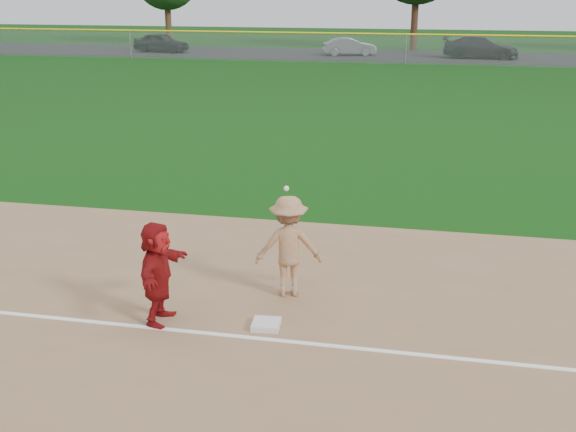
% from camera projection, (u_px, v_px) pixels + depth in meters
% --- Properties ---
extents(ground, '(160.00, 160.00, 0.00)m').
position_uv_depth(ground, '(269.00, 318.00, 11.97)').
color(ground, '#0D3B0B').
rests_on(ground, ground).
extents(foul_line, '(60.00, 0.10, 0.01)m').
position_uv_depth(foul_line, '(257.00, 338.00, 11.22)').
color(foul_line, white).
rests_on(foul_line, infield_dirt).
extents(parking_asphalt, '(120.00, 10.00, 0.01)m').
position_uv_depth(parking_asphalt, '(410.00, 56.00, 54.78)').
color(parking_asphalt, black).
rests_on(parking_asphalt, ground).
extents(first_base, '(0.48, 0.48, 0.10)m').
position_uv_depth(first_base, '(266.00, 324.00, 11.58)').
color(first_base, silver).
rests_on(first_base, infield_dirt).
extents(base_runner, '(0.51, 1.59, 1.71)m').
position_uv_depth(base_runner, '(158.00, 273.00, 11.54)').
color(base_runner, maroon).
rests_on(base_runner, infield_dirt).
extents(car_left, '(4.66, 2.46, 1.51)m').
position_uv_depth(car_left, '(161.00, 42.00, 57.63)').
color(car_left, black).
rests_on(car_left, parking_asphalt).
extents(car_mid, '(4.24, 2.38, 1.32)m').
position_uv_depth(car_mid, '(349.00, 47.00, 55.03)').
color(car_mid, slate).
rests_on(car_mid, parking_asphalt).
extents(car_right, '(5.54, 2.48, 1.58)m').
position_uv_depth(car_right, '(481.00, 47.00, 52.83)').
color(car_right, black).
rests_on(car_right, parking_asphalt).
extents(first_base_play, '(1.30, 1.04, 2.14)m').
position_uv_depth(first_base_play, '(289.00, 246.00, 12.56)').
color(first_base_play, gray).
rests_on(first_base_play, infield_dirt).
extents(outfield_fence, '(110.00, 0.12, 110.00)m').
position_uv_depth(outfield_fence, '(407.00, 35.00, 48.59)').
color(outfield_fence, '#999EA0').
rests_on(outfield_fence, ground).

